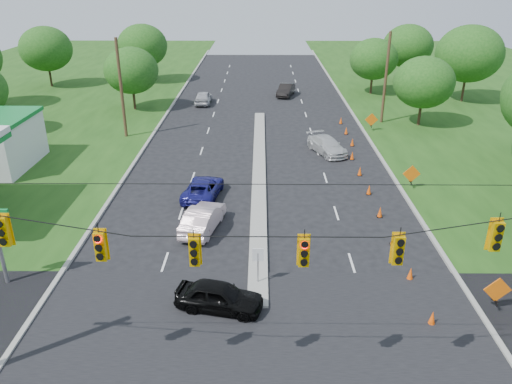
{
  "coord_description": "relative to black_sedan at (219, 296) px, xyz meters",
  "views": [
    {
      "loc": [
        0.1,
        -14.79,
        14.28
      ],
      "look_at": [
        -0.14,
        11.02,
        2.8
      ],
      "focal_mm": 35.0,
      "sensor_mm": 36.0,
      "label": 1
    }
  ],
  "objects": [
    {
      "name": "tree_10",
      "position": [
        25.75,
        39.98,
        4.89
      ],
      "size": [
        7.56,
        7.56,
        8.82
      ],
      "color": "black",
      "rests_on": "ground"
    },
    {
      "name": "cone_8",
      "position": [
        10.02,
        26.98,
        -0.34
      ],
      "size": [
        0.32,
        0.32,
        0.7
      ],
      "primitive_type": "cone",
      "color": "#FF530A",
      "rests_on": "ground"
    },
    {
      "name": "ground",
      "position": [
        1.75,
        -4.02,
        -0.69
      ],
      "size": [
        160.0,
        160.0,
        0.0
      ],
      "primitive_type": "plane",
      "color": "black",
      "rests_on": "ground"
    },
    {
      "name": "work_sign_2",
      "position": [
        12.55,
        27.98,
        0.4
      ],
      "size": [
        1.27,
        0.58,
        1.37
      ],
      "color": "black",
      "rests_on": "ground"
    },
    {
      "name": "curb_right",
      "position": [
        11.85,
        25.98,
        -0.69
      ],
      "size": [
        0.25,
        110.0,
        0.16
      ],
      "primitive_type": "cube",
      "color": "gray",
      "rests_on": "ground"
    },
    {
      "name": "tree_4",
      "position": [
        -26.25,
        47.98,
        4.27
      ],
      "size": [
        6.72,
        6.72,
        7.84
      ],
      "color": "black",
      "rests_on": "ground"
    },
    {
      "name": "signal_span",
      "position": [
        1.7,
        -5.02,
        4.28
      ],
      "size": [
        25.6,
        0.32,
        9.0
      ],
      "color": "#422D1C",
      "rests_on": "ground"
    },
    {
      "name": "cone_9",
      "position": [
        10.02,
        30.48,
        -0.34
      ],
      "size": [
        0.32,
        0.32,
        0.7
      ],
      "primitive_type": "cone",
      "color": "#FF530A",
      "rests_on": "ground"
    },
    {
      "name": "black_sedan",
      "position": [
        0.0,
        0.0,
        0.0
      ],
      "size": [
        4.29,
        2.45,
        1.37
      ],
      "primitive_type": "imported",
      "rotation": [
        0.0,
        0.0,
        1.35
      ],
      "color": "black",
      "rests_on": "ground"
    },
    {
      "name": "blue_pickup",
      "position": [
        -2.07,
        12.42,
        -0.03
      ],
      "size": [
        2.81,
        5.0,
        1.32
      ],
      "primitive_type": "imported",
      "rotation": [
        0.0,
        0.0,
        3.01
      ],
      "color": "navy",
      "rests_on": "ground"
    },
    {
      "name": "median",
      "position": [
        1.75,
        16.98,
        -0.69
      ],
      "size": [
        1.0,
        34.0,
        0.18
      ],
      "primitive_type": "cube",
      "color": "gray",
      "rests_on": "ground"
    },
    {
      "name": "cross_street",
      "position": [
        1.75,
        -4.02,
        -0.69
      ],
      "size": [
        160.0,
        14.0,
        0.02
      ],
      "primitive_type": "cube",
      "color": "black",
      "rests_on": "ground"
    },
    {
      "name": "utility_pole_far_right",
      "position": [
        14.25,
        30.98,
        3.81
      ],
      "size": [
        0.28,
        0.28,
        9.0
      ],
      "primitive_type": "cylinder",
      "color": "#422D1C",
      "rests_on": "ground"
    },
    {
      "name": "cone_3",
      "position": [
        9.42,
        9.48,
        -0.34
      ],
      "size": [
        0.32,
        0.32,
        0.7
      ],
      "primitive_type": "cone",
      "color": "#FF530A",
      "rests_on": "ground"
    },
    {
      "name": "cone_7",
      "position": [
        10.02,
        23.48,
        -0.34
      ],
      "size": [
        0.32,
        0.32,
        0.7
      ],
      "primitive_type": "cone",
      "color": "#FF530A",
      "rests_on": "ground"
    },
    {
      "name": "tree_9",
      "position": [
        17.75,
        29.98,
        3.65
      ],
      "size": [
        5.88,
        5.88,
        6.86
      ],
      "color": "black",
      "rests_on": "ground"
    },
    {
      "name": "tree_6",
      "position": [
        -14.25,
        50.98,
        4.27
      ],
      "size": [
        6.72,
        6.72,
        7.84
      ],
      "color": "black",
      "rests_on": "ground"
    },
    {
      "name": "cone_4",
      "position": [
        9.42,
        12.98,
        -0.34
      ],
      "size": [
        0.32,
        0.32,
        0.7
      ],
      "primitive_type": "cone",
      "color": "#FF530A",
      "rests_on": "ground"
    },
    {
      "name": "silver_car_oncoming",
      "position": [
        -4.83,
        38.74,
        0.06
      ],
      "size": [
        1.84,
        4.42,
        1.5
      ],
      "primitive_type": "imported",
      "rotation": [
        0.0,
        0.0,
        3.12
      ],
      "color": "#B2B1B6",
      "rests_on": "ground"
    },
    {
      "name": "tree_11",
      "position": [
        21.75,
        50.98,
        4.27
      ],
      "size": [
        6.72,
        6.72,
        7.84
      ],
      "color": "black",
      "rests_on": "ground"
    },
    {
      "name": "cone_2",
      "position": [
        9.42,
        5.98,
        -0.34
      ],
      "size": [
        0.32,
        0.32,
        0.7
      ],
      "primitive_type": "cone",
      "color": "#FF530A",
      "rests_on": "ground"
    },
    {
      "name": "white_sedan",
      "position": [
        -1.57,
        7.71,
        0.06
      ],
      "size": [
        2.52,
        4.78,
        1.5
      ],
      "primitive_type": "imported",
      "rotation": [
        0.0,
        0.0,
        2.93
      ],
      "color": "silver",
      "rests_on": "ground"
    },
    {
      "name": "utility_pole_far_left",
      "position": [
        -10.75,
        25.98,
        3.81
      ],
      "size": [
        0.28,
        0.28,
        9.0
      ],
      "primitive_type": "cylinder",
      "color": "#422D1C",
      "rests_on": "ground"
    },
    {
      "name": "dark_car_receding",
      "position": [
        4.98,
        42.84,
        0.05
      ],
      "size": [
        2.63,
        4.74,
        1.48
      ],
      "primitive_type": "imported",
      "rotation": [
        0.0,
        0.0,
        -0.25
      ],
      "color": "black",
      "rests_on": "ground"
    },
    {
      "name": "tree_5",
      "position": [
        -12.25,
        35.98,
        3.65
      ],
      "size": [
        5.88,
        5.88,
        6.86
      ],
      "color": "black",
      "rests_on": "ground"
    },
    {
      "name": "cone_6",
      "position": [
        9.42,
        19.98,
        -0.34
      ],
      "size": [
        0.32,
        0.32,
        0.7
      ],
      "primitive_type": "cone",
      "color": "#FF530A",
      "rests_on": "ground"
    },
    {
      "name": "median_sign",
      "position": [
        1.75,
        1.98,
        0.78
      ],
      "size": [
        0.55,
        0.06,
        2.05
      ],
      "color": "gray",
      "rests_on": "ground"
    },
    {
      "name": "cone_1",
      "position": [
        9.42,
        2.48,
        -0.34
      ],
      "size": [
        0.32,
        0.32,
        0.7
      ],
      "primitive_type": "cone",
      "color": "#FF530A",
      "rests_on": "ground"
    },
    {
      "name": "work_sign_1",
      "position": [
        12.55,
        13.98,
        0.4
      ],
      "size": [
        1.27,
        0.58,
        1.37
      ],
      "color": "black",
      "rests_on": "ground"
    },
    {
      "name": "tree_12",
      "position": [
        15.75,
        43.98,
        3.65
      ],
      "size": [
        5.88,
        5.88,
        6.86
      ],
      "color": "black",
      "rests_on": "ground"
    },
    {
      "name": "silver_car_far",
      "position": [
        7.51,
        21.6,
        -0.0
      ],
      "size": [
        3.55,
        5.11,
        1.37
      ],
      "primitive_type": "imported",
      "rotation": [
        0.0,
        0.0,
        0.38
      ],
      "color": "#BDBDBD",
      "rests_on": "ground"
    },
    {
      "name": "cone_5",
      "position": [
        9.42,
        16.48,
        -0.34
      ],
      "size": [
        0.32,
        0.32,
        0.7
      ],
      "primitive_type": "cone",
      "color": "#FF530A",
      "rests_on": "ground"
    },
    {
      "name": "work_sign_0",
      "position": [
        12.55,
        -0.02,
        0.4
      ],
      "size": [
        1.27,
        0.58,
        1.37
      ],
      "color": "black",
      "rests_on": "ground"
    },
    {
      "name": "curb_left",
      "position": [
        -8.35,
        25.98,
        -0.69
      ],
      "size": [
        0.25,
        110.0,
        0.16
      ],
      "primitive_type": "cube",
      "color": "gray",
      "rests_on": "ground"
    },
    {
      "name": "cone_0",
      "position": [
        9.42,
        -1.02,
        -0.34
      ],
      "size": [
        0.32,
        0.32,
        0.7
      ],
      "primitive_type": "cone",
      "color": "#FF530A",
      "rests_on": "ground"
    }
  ]
}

